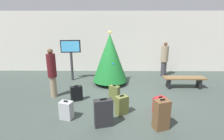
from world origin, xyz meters
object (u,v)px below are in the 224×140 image
at_px(suitcase_3, 160,106).
at_px(suitcase_5, 114,93).
at_px(holiday_tree, 110,58).
at_px(suitcase_2, 104,113).
at_px(traveller_1, 52,72).
at_px(flight_info_kiosk, 71,52).
at_px(suitcase_1, 76,93).
at_px(suitcase_6, 66,110).
at_px(waiting_bench, 184,80).
at_px(suitcase_4, 161,115).
at_px(traveller_0, 164,59).
at_px(suitcase_0, 122,105).

height_order(suitcase_3, suitcase_5, suitcase_5).
bearing_deg(holiday_tree, suitcase_2, -91.70).
bearing_deg(traveller_1, flight_info_kiosk, 82.99).
height_order(holiday_tree, suitcase_1, holiday_tree).
relative_size(flight_info_kiosk, suitcase_2, 2.40).
relative_size(holiday_tree, flight_info_kiosk, 1.23).
distance_m(suitcase_1, suitcase_2, 1.86).
bearing_deg(suitcase_6, traveller_1, 120.08).
bearing_deg(suitcase_2, suitcase_6, 162.20).
relative_size(waiting_bench, suitcase_2, 2.15).
height_order(flight_info_kiosk, suitcase_6, flight_info_kiosk).
bearing_deg(waiting_bench, suitcase_3, -126.42).
bearing_deg(flight_info_kiosk, suitcase_2, -65.54).
bearing_deg(traveller_1, suitcase_4, -29.74).
xyz_separation_m(traveller_1, suitcase_6, (0.88, -1.52, -0.70)).
height_order(holiday_tree, waiting_bench, holiday_tree).
bearing_deg(suitcase_4, suitcase_1, 147.18).
relative_size(traveller_0, suitcase_6, 3.12).
bearing_deg(suitcase_0, suitcase_4, -36.70).
distance_m(flight_info_kiosk, suitcase_1, 2.59).
height_order(traveller_1, suitcase_3, traveller_1).
bearing_deg(flight_info_kiosk, suitcase_1, -73.29).
xyz_separation_m(suitcase_1, suitcase_2, (1.05, -1.53, 0.11)).
relative_size(holiday_tree, suitcase_1, 4.11).
bearing_deg(holiday_tree, suitcase_3, -59.13).
xyz_separation_m(suitcase_1, suitcase_6, (-0.03, -1.18, -0.01)).
bearing_deg(waiting_bench, suitcase_4, -120.95).
xyz_separation_m(waiting_bench, traveller_0, (-0.38, 1.71, 0.55)).
bearing_deg(suitcase_1, flight_info_kiosk, 106.71).
xyz_separation_m(flight_info_kiosk, suitcase_0, (2.23, -3.16, -1.06)).
bearing_deg(traveller_0, suitcase_5, -130.56).
bearing_deg(holiday_tree, suitcase_1, -122.94).
height_order(suitcase_2, suitcase_4, suitcase_4).
distance_m(holiday_tree, suitcase_2, 3.40).
distance_m(suitcase_0, suitcase_2, 0.81).
height_order(waiting_bench, suitcase_4, suitcase_4).
relative_size(suitcase_0, suitcase_4, 0.73).
height_order(suitcase_2, suitcase_3, suitcase_2).
distance_m(suitcase_4, suitcase_5, 2.02).
bearing_deg(suitcase_2, suitcase_0, 50.99).
xyz_separation_m(traveller_1, suitcase_4, (3.45, -1.97, -0.56)).
relative_size(flight_info_kiosk, traveller_1, 1.06).
xyz_separation_m(holiday_tree, suitcase_6, (-1.18, -2.95, -0.94)).
bearing_deg(suitcase_6, suitcase_2, -17.80).
distance_m(traveller_0, traveller_1, 5.48).
relative_size(traveller_0, suitcase_3, 3.21).
xyz_separation_m(suitcase_1, suitcase_5, (1.34, -0.01, 0.01)).
xyz_separation_m(holiday_tree, suitcase_4, (1.39, -3.40, -0.80)).
relative_size(waiting_bench, traveller_1, 0.95).
xyz_separation_m(suitcase_0, suitcase_2, (-0.51, -0.63, 0.09)).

